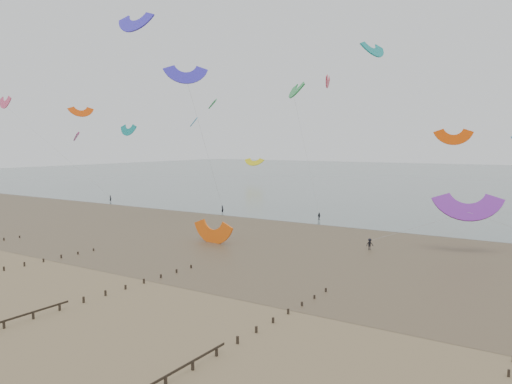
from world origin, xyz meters
TOP-DOWN VIEW (x-y plane):
  - ground at (0.00, 0.00)m, footprint 500.00×500.00m
  - sea_and_shore at (-4.08, 34.40)m, footprint 500.00×665.00m
  - kitesurfer_lead at (-21.45, 52.48)m, footprint 0.71×0.56m
  - kitesurfers at (34.07, 48.85)m, footprint 130.10×27.32m
  - grounded_kite at (-3.42, 25.79)m, footprint 7.45×6.18m
  - kites_airborne at (-12.48, 90.10)m, footprint 222.82×126.11m

SIDE VIEW (x-z plane):
  - ground at x=0.00m, z-range 0.00..0.00m
  - grounded_kite at x=-3.42m, z-range -1.86..1.86m
  - sea_and_shore at x=-4.08m, z-range -0.01..0.02m
  - kitesurfers at x=34.07m, z-range -0.05..1.65m
  - kitesurfer_lead at x=-21.45m, z-range 0.00..1.73m
  - kites_airborne at x=-12.48m, z-range 2.93..41.41m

